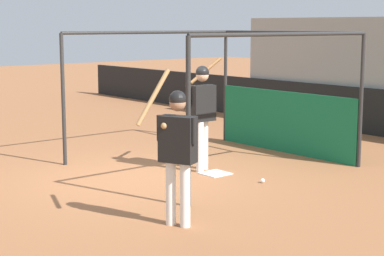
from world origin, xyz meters
name	(u,v)px	position (x,y,z in m)	size (l,w,h in m)	color
ground_plane	(134,178)	(0.00, 0.00, 0.00)	(60.00, 60.00, 0.00)	#935B38
outfield_wall	(372,112)	(0.00, 6.73, 0.54)	(24.00, 0.12, 1.09)	black
batting_cage	(261,100)	(0.12, 2.90, 1.11)	(3.64, 4.08, 2.43)	#282828
home_plate	(215,173)	(0.66, 1.25, 0.01)	(0.44, 0.44, 0.02)	white
player_batter	(202,107)	(0.30, 1.25, 1.13)	(0.51, 0.91, 1.97)	white
player_waiting	(177,145)	(2.51, -1.06, 1.05)	(0.65, 0.59, 1.99)	white
baseball	(263,181)	(1.63, 1.41, 0.04)	(0.07, 0.07, 0.07)	white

